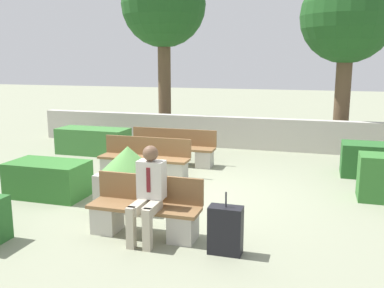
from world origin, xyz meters
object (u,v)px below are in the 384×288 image
Objects in this scene: bench_front at (145,214)px; bench_right_side at (144,162)px; tree_leftmost at (164,7)px; suitcase at (225,230)px; planter_corner_left at (128,176)px; tree_center_left at (348,18)px; person_seated_man at (148,189)px; bench_left_side at (171,151)px.

bench_front is 0.82× the size of bench_right_side.
tree_leftmost is (-1.39, 5.05, 3.83)m from bench_right_side.
bench_right_side reaches higher than suitcase.
suitcase is at bearing -12.05° from bench_front.
tree_leftmost is at bearing 108.33° from bench_front.
bench_front is 1.55× the size of planter_corner_left.
planter_corner_left is (-0.76, 1.07, 0.23)m from bench_front.
tree_center_left reaches higher than planter_corner_left.
tree_center_left is at bearing 69.81° from person_seated_man.
tree_center_left is (4.17, 4.62, 3.29)m from bench_right_side.
planter_corner_left is at bearing -74.74° from tree_leftmost.
bench_front is at bearing 130.68° from person_seated_man.
suitcase is at bearing -64.71° from tree_leftmost.
person_seated_man is 1.21m from suitcase.
planter_corner_left is at bearing 125.22° from bench_front.
tree_leftmost is at bearing 109.37° from bench_left_side.
tree_center_left is (3.99, 3.35, 3.28)m from bench_left_side.
bench_left_side is at bearing 117.60° from suitcase.
tree_leftmost is 1.12× the size of tree_center_left.
bench_left_side is 4.47m from person_seated_man.
bench_front is at bearing -111.30° from tree_center_left.
person_seated_man is at bearing -110.19° from tree_center_left.
tree_leftmost is (-1.57, 3.78, 3.83)m from bench_left_side.
person_seated_man is 0.27× the size of tree_center_left.
tree_leftmost reaches higher than tree_center_left.
person_seated_man reaches higher than suitcase.
person_seated_man is at bearing -77.70° from bench_left_side.
bench_front is at bearing -78.72° from bench_left_side.
bench_front reaches higher than suitcase.
person_seated_man is (1.18, -4.29, 0.40)m from bench_left_side.
tree_leftmost is at bearing 175.55° from tree_center_left.
tree_leftmost is at bearing 115.29° from suitcase.
tree_leftmost is at bearing 108.78° from person_seated_man.
bench_right_side is at bearing 113.17° from bench_front.
tree_center_left reaches higher than bench_front.
bench_right_side is at bearing -132.06° from tree_center_left.
tree_leftmost reaches higher than bench_front.
planter_corner_left is 7.99m from tree_leftmost.
bench_left_side reaches higher than suitcase.
person_seated_man is 9.20m from tree_leftmost.
person_seated_man is 1.50m from planter_corner_left.
person_seated_man is (0.12, -0.13, 0.42)m from bench_front.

